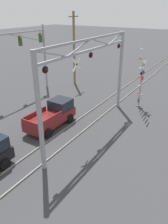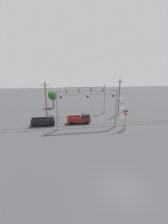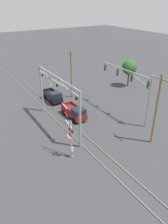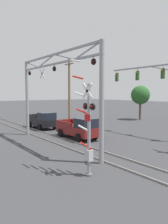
# 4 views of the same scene
# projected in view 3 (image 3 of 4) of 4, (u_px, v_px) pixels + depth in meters

# --- Properties ---
(rail_track_near) EXTENTS (80.00, 0.08, 0.10)m
(rail_track_near) POSITION_uv_depth(u_px,v_px,m) (61.00, 125.00, 30.17)
(rail_track_near) COLOR gray
(rail_track_near) RESTS_ON ground_plane
(rail_track_far) EXTENTS (80.00, 0.08, 0.10)m
(rail_track_far) POSITION_uv_depth(u_px,v_px,m) (70.00, 123.00, 30.85)
(rail_track_far) COLOR gray
(rail_track_far) RESTS_ON ground_plane
(crossing_gantry) EXTENTS (11.31, 0.30, 7.14)m
(crossing_gantry) POSITION_uv_depth(u_px,v_px,m) (58.00, 96.00, 27.95)
(crossing_gantry) COLOR gray
(crossing_gantry) RESTS_ON ground_plane
(crossing_signal_mast) EXTENTS (2.01, 0.35, 5.94)m
(crossing_signal_mast) POSITION_uv_depth(u_px,v_px,m) (71.00, 139.00, 23.31)
(crossing_signal_mast) COLOR gray
(crossing_signal_mast) RESTS_ON ground_plane
(traffic_signal_span) EXTENTS (10.13, 0.39, 7.34)m
(traffic_signal_span) POSITION_uv_depth(u_px,v_px,m) (135.00, 85.00, 29.75)
(traffic_signal_span) COLOR gray
(traffic_signal_span) RESTS_ON ground_plane
(pickup_truck_lead) EXTENTS (4.68, 2.07, 1.95)m
(pickup_truck_lead) POSITION_uv_depth(u_px,v_px,m) (75.00, 112.00, 31.78)
(pickup_truck_lead) COLOR maroon
(pickup_truck_lead) RESTS_ON ground_plane
(pickup_truck_following) EXTENTS (4.45, 2.07, 1.95)m
(pickup_truck_following) POSITION_uv_depth(u_px,v_px,m) (53.00, 96.00, 36.98)
(pickup_truck_following) COLOR black
(pickup_truck_following) RESTS_ON ground_plane
(utility_pole_left) EXTENTS (1.80, 0.28, 8.26)m
(utility_pole_left) POSITION_uv_depth(u_px,v_px,m) (71.00, 74.00, 36.96)
(utility_pole_left) COLOR brown
(utility_pole_left) RESTS_ON ground_plane
(utility_pole_right) EXTENTS (1.80, 0.28, 8.68)m
(utility_pole_right) POSITION_uv_depth(u_px,v_px,m) (156.00, 109.00, 24.72)
(utility_pole_right) COLOR brown
(utility_pole_right) RESTS_ON ground_plane
(background_tree_beyond_span) EXTENTS (2.87, 2.87, 5.26)m
(background_tree_beyond_span) POSITION_uv_depth(u_px,v_px,m) (129.00, 68.00, 42.16)
(background_tree_beyond_span) COLOR brown
(background_tree_beyond_span) RESTS_ON ground_plane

